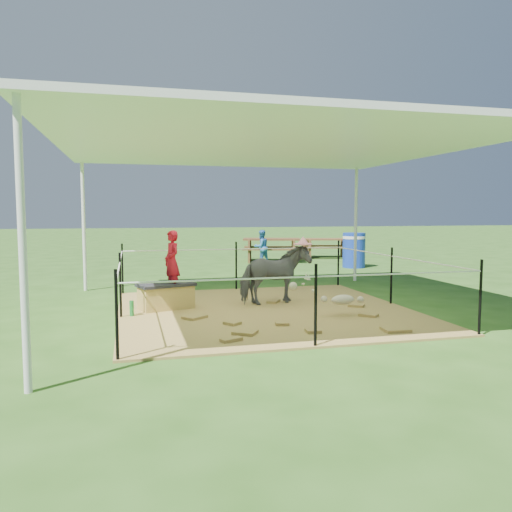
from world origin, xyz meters
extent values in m
plane|color=#2D5919|center=(0.00, 0.00, 0.00)|extent=(90.00, 90.00, 0.00)
cube|color=brown|center=(0.00, 0.00, 0.01)|extent=(4.60, 4.60, 0.03)
cylinder|color=silver|center=(-3.00, 3.00, 1.30)|extent=(0.07, 0.07, 2.60)
cylinder|color=silver|center=(3.00, 3.00, 1.30)|extent=(0.07, 0.07, 2.60)
cylinder|color=silver|center=(-3.00, -3.00, 1.30)|extent=(0.07, 0.07, 2.60)
cube|color=white|center=(0.00, 0.00, 2.64)|extent=(6.30, 6.30, 0.08)
cube|color=white|center=(0.00, 0.00, 2.79)|extent=(3.30, 3.30, 0.22)
cylinder|color=black|center=(-2.25, 2.25, 0.50)|extent=(0.04, 0.04, 1.00)
cylinder|color=black|center=(0.00, 2.25, 0.50)|extent=(0.04, 0.04, 1.00)
cylinder|color=black|center=(2.25, 2.25, 0.50)|extent=(0.04, 0.04, 1.00)
cylinder|color=black|center=(-2.25, 0.00, 0.50)|extent=(0.04, 0.04, 1.00)
cylinder|color=black|center=(2.25, 0.00, 0.50)|extent=(0.04, 0.04, 1.00)
cylinder|color=black|center=(-2.25, -2.25, 0.50)|extent=(0.04, 0.04, 1.00)
cylinder|color=black|center=(0.00, -2.25, 0.50)|extent=(0.04, 0.04, 1.00)
cylinder|color=black|center=(2.25, -2.25, 0.50)|extent=(0.04, 0.04, 1.00)
cylinder|color=white|center=(0.00, 2.25, 0.85)|extent=(4.50, 0.02, 0.02)
cylinder|color=white|center=(0.00, -2.25, 0.85)|extent=(4.50, 0.02, 0.02)
cylinder|color=white|center=(2.25, 0.00, 0.85)|extent=(0.02, 4.50, 0.02)
cylinder|color=white|center=(-2.25, 0.00, 0.85)|extent=(0.02, 4.50, 0.02)
cube|color=#B28A41|center=(-1.54, 0.47, 0.22)|extent=(0.93, 0.66, 0.37)
cube|color=black|center=(-1.54, 0.47, 0.43)|extent=(0.99, 0.72, 0.05)
imported|color=red|center=(-1.44, 0.47, 0.90)|extent=(0.34, 0.42, 1.00)
cylinder|color=#1A792D|center=(-2.09, 0.02, 0.15)|extent=(0.08, 0.08, 0.23)
imported|color=#494A4E|center=(0.30, 0.46, 0.54)|extent=(1.28, 0.79, 1.01)
cylinder|color=pink|center=(0.30, 0.46, 1.11)|extent=(0.31, 0.31, 0.15)
cylinder|color=#1636A8|center=(4.21, 5.62, 0.50)|extent=(0.84, 0.84, 1.01)
cube|color=brown|center=(2.37, 7.91, 0.38)|extent=(2.11, 1.77, 0.76)
cube|color=brown|center=(4.63, 8.75, 0.34)|extent=(1.86, 1.52, 0.68)
imported|color=#3475C4|center=(1.84, 7.19, 0.53)|extent=(0.63, 0.57, 1.06)
camera|label=1|loc=(-2.09, -7.67, 1.60)|focal=35.00mm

